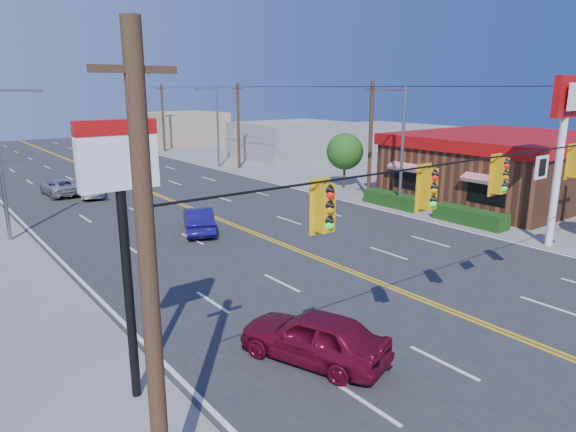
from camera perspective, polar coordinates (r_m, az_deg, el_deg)
ground at (r=18.85m, az=22.83°, el=-11.96°), size 160.00×160.00×0.00m
road at (r=32.80m, az=-8.69°, el=-0.01°), size 20.00×120.00×0.06m
signal_span at (r=17.27m, az=24.16°, el=2.70°), size 24.32×0.34×9.00m
kfc at (r=40.71m, az=22.82°, el=5.15°), size 16.30×12.40×4.70m
kfc_pylon at (r=28.80m, az=28.27°, el=8.68°), size 2.20×0.36×8.50m
pizza_hut_sign at (r=13.00m, az=-18.01°, el=1.21°), size 1.90×0.30×6.85m
streetlight_se at (r=34.17m, az=12.40°, el=8.02°), size 2.55×0.25×8.00m
streetlight_ne at (r=52.93m, az=-8.02°, el=10.25°), size 2.55×0.25×8.00m
streetlight_sw at (r=30.53m, az=-29.07°, el=5.90°), size 2.55×0.25×8.00m
utility_pole_near at (r=37.91m, az=9.15°, el=8.26°), size 0.28×0.28×8.40m
utility_pole_mid at (r=51.94m, az=-5.54°, el=9.90°), size 0.28×0.28×8.40m
utility_pole_far at (r=67.88m, az=-13.73°, el=10.54°), size 0.28×0.28×8.40m
tree_kfc_rear at (r=41.77m, az=6.34°, el=7.13°), size 2.94×2.94×4.41m
bld_east_mid at (r=60.98m, az=0.42°, el=8.50°), size 12.00×10.00×4.00m
bld_east_far at (r=78.10m, az=-11.44°, el=9.60°), size 10.00×10.00×4.40m
car_magenta at (r=15.51m, az=2.89°, el=-13.39°), size 3.30×4.88×1.54m
car_blue at (r=28.99m, az=-9.91°, el=-0.55°), size 3.07×4.55×1.42m
car_white at (r=40.57m, az=-20.91°, el=2.71°), size 2.69×4.28×1.16m
car_silver at (r=42.18m, az=-24.00°, el=2.90°), size 2.21×4.63×1.27m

